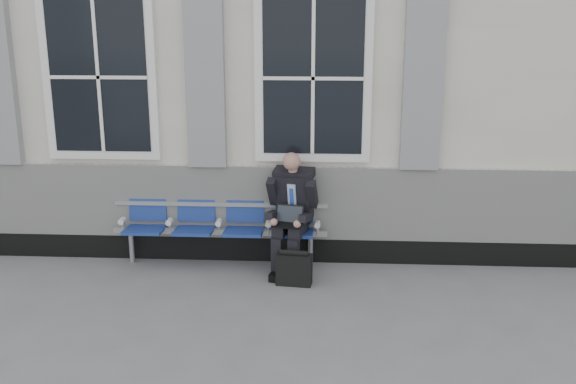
{
  "coord_description": "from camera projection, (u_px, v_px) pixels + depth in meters",
  "views": [
    {
      "loc": [
        0.49,
        -6.0,
        2.91
      ],
      "look_at": [
        0.09,
        0.9,
        1.04
      ],
      "focal_mm": 40.0,
      "sensor_mm": 36.0,
      "label": 1
    }
  ],
  "objects": [
    {
      "name": "bench",
      "position": [
        220.0,
        221.0,
        7.74
      ],
      "size": [
        2.6,
        0.47,
        0.91
      ],
      "color": "#9EA0A3",
      "rests_on": "ground"
    },
    {
      "name": "station_building",
      "position": [
        291.0,
        67.0,
        9.34
      ],
      "size": [
        14.4,
        4.4,
        4.49
      ],
      "color": "silver",
      "rests_on": "ground"
    },
    {
      "name": "ground",
      "position": [
        274.0,
        312.0,
        6.57
      ],
      "size": [
        70.0,
        70.0,
        0.0
      ],
      "primitive_type": "plane",
      "color": "slate",
      "rests_on": "ground"
    },
    {
      "name": "businessman",
      "position": [
        292.0,
        207.0,
        7.51
      ],
      "size": [
        0.62,
        0.82,
        1.43
      ],
      "color": "black",
      "rests_on": "ground"
    },
    {
      "name": "briefcase",
      "position": [
        294.0,
        269.0,
        7.22
      ],
      "size": [
        0.41,
        0.21,
        0.41
      ],
      "color": "black",
      "rests_on": "ground"
    }
  ]
}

